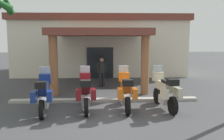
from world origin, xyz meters
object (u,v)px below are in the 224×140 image
object	(u,v)px
motel_building	(100,44)
motorcycle_blue	(43,94)
motorcycle_orange	(126,92)
motorcycle_maroon	(86,92)
motorcycle_cream	(165,91)
pedestrian	(102,70)

from	to	relation	value
motel_building	motorcycle_blue	size ratio (longest dim) A/B	5.80
motorcycle_orange	motorcycle_blue	bearing A→B (deg)	95.32
motel_building	motorcycle_blue	bearing A→B (deg)	-100.48
motorcycle_maroon	motorcycle_cream	world-z (taller)	same
motorcycle_blue	motorcycle_maroon	distance (m)	1.53
motorcycle_maroon	pedestrian	xyz separation A→B (m)	(0.69, 4.47, 0.24)
motorcycle_cream	pedestrian	xyz separation A→B (m)	(-2.35, 4.46, 0.24)
motorcycle_maroon	motorcycle_orange	distance (m)	1.52
motorcycle_maroon	motorcycle_cream	xyz separation A→B (m)	(3.04, 0.01, 0.00)
motel_building	motorcycle_orange	world-z (taller)	motel_building
motorcycle_orange	motorcycle_cream	bearing A→B (deg)	-90.18
motorcycle_maroon	motorcycle_cream	size ratio (longest dim) A/B	1.00
motorcycle_cream	pedestrian	distance (m)	5.05
motorcycle_orange	motorcycle_cream	size ratio (longest dim) A/B	1.00
motorcycle_orange	motorcycle_cream	world-z (taller)	same
motel_building	pedestrian	bearing A→B (deg)	-89.03
motorcycle_blue	pedestrian	world-z (taller)	pedestrian
motorcycle_blue	pedestrian	xyz separation A→B (m)	(2.21, 4.68, 0.24)
motorcycle_orange	motorcycle_cream	xyz separation A→B (m)	(1.52, -0.02, 0.00)
motel_building	motorcycle_orange	distance (m)	10.90
motel_building	motorcycle_maroon	world-z (taller)	motel_building
motorcycle_maroon	motorcycle_orange	bearing A→B (deg)	-92.33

